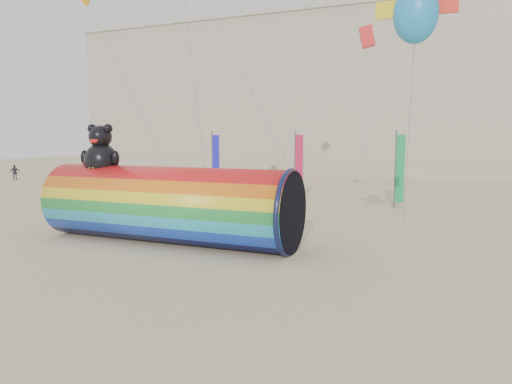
% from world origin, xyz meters
% --- Properties ---
extents(ground, '(160.00, 160.00, 0.00)m').
position_xyz_m(ground, '(0.00, 0.00, 0.00)').
color(ground, '#CCB58C').
rests_on(ground, ground).
extents(hotel_building, '(60.40, 15.40, 20.60)m').
position_xyz_m(hotel_building, '(-12.00, 45.95, 10.31)').
color(hotel_building, '#B7AD99').
rests_on(hotel_building, ground).
extents(windsock_assembly, '(11.81, 3.60, 5.44)m').
position_xyz_m(windsock_assembly, '(-3.51, 0.85, 1.81)').
color(windsock_assembly, red).
rests_on(windsock_assembly, ground).
extents(festival_banners, '(14.34, 0.57, 5.20)m').
position_xyz_m(festival_banners, '(-1.78, 15.22, 2.64)').
color(festival_banners, '#59595E').
rests_on(festival_banners, ground).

